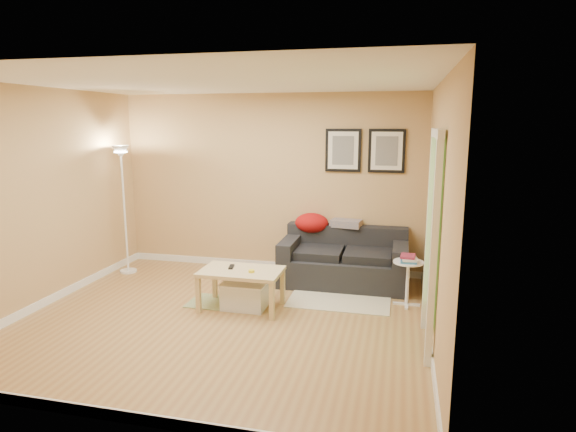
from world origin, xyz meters
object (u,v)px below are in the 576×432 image
(coffee_table, at_px, (242,289))
(storage_bin, at_px, (245,295))
(sofa, at_px, (344,257))
(floor_lamp, at_px, (125,213))
(book_stack, at_px, (409,258))
(side_table, at_px, (407,283))

(coffee_table, bearing_deg, storage_bin, 32.91)
(sofa, relative_size, coffee_table, 1.78)
(storage_bin, height_order, floor_lamp, floor_lamp)
(coffee_table, xyz_separation_m, book_stack, (1.92, 0.55, 0.35))
(storage_bin, relative_size, floor_lamp, 0.28)
(book_stack, bearing_deg, storage_bin, 176.22)
(sofa, height_order, coffee_table, sofa)
(sofa, distance_m, side_table, 1.06)
(coffee_table, relative_size, floor_lamp, 0.51)
(floor_lamp, bearing_deg, book_stack, -6.00)
(floor_lamp, bearing_deg, side_table, -5.85)
(book_stack, bearing_deg, floor_lamp, 154.75)
(side_table, distance_m, book_stack, 0.32)
(coffee_table, distance_m, storage_bin, 0.09)
(side_table, bearing_deg, sofa, 143.49)
(sofa, height_order, floor_lamp, floor_lamp)
(sofa, distance_m, book_stack, 1.08)
(storage_bin, height_order, book_stack, book_stack)
(side_table, height_order, book_stack, book_stack)
(book_stack, bearing_deg, coffee_table, 176.61)
(coffee_table, xyz_separation_m, storage_bin, (0.03, 0.02, -0.08))
(book_stack, height_order, floor_lamp, floor_lamp)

